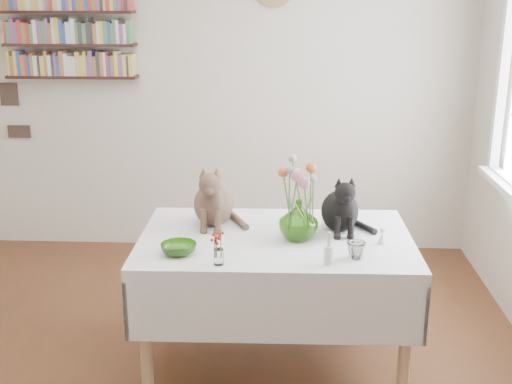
# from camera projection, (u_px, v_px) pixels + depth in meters

# --- Properties ---
(room) EXTENTS (4.08, 4.58, 2.58)m
(room) POSITION_uv_depth(u_px,v_px,m) (162.00, 171.00, 2.86)
(room) COLOR brown
(room) RESTS_ON ground
(dining_table) EXTENTS (1.46, 0.95, 0.77)m
(dining_table) POSITION_uv_depth(u_px,v_px,m) (275.00, 270.00, 3.46)
(dining_table) COLOR white
(dining_table) RESTS_ON room
(tabby_cat) EXTENTS (0.24, 0.31, 0.36)m
(tabby_cat) POSITION_uv_depth(u_px,v_px,m) (213.00, 193.00, 3.55)
(tabby_cat) COLOR brown
(tabby_cat) RESTS_ON dining_table
(black_cat) EXTENTS (0.25, 0.31, 0.33)m
(black_cat) POSITION_uv_depth(u_px,v_px,m) (340.00, 201.00, 3.46)
(black_cat) COLOR black
(black_cat) RESTS_ON dining_table
(flower_vase) EXTENTS (0.21, 0.21, 0.21)m
(flower_vase) POSITION_uv_depth(u_px,v_px,m) (299.00, 220.00, 3.34)
(flower_vase) COLOR #67B234
(flower_vase) RESTS_ON dining_table
(green_bowl) EXTENTS (0.21, 0.21, 0.06)m
(green_bowl) POSITION_uv_depth(u_px,v_px,m) (179.00, 249.00, 3.17)
(green_bowl) COLOR #67B234
(green_bowl) RESTS_ON dining_table
(drinking_glass) EXTENTS (0.09, 0.09, 0.09)m
(drinking_glass) POSITION_uv_depth(u_px,v_px,m) (356.00, 250.00, 3.11)
(drinking_glass) COLOR white
(drinking_glass) RESTS_ON dining_table
(candlestick) EXTENTS (0.05, 0.05, 0.16)m
(candlestick) POSITION_uv_depth(u_px,v_px,m) (329.00, 254.00, 3.04)
(candlestick) COLOR white
(candlestick) RESTS_ON dining_table
(berry_jar) EXTENTS (0.05, 0.05, 0.19)m
(berry_jar) POSITION_uv_depth(u_px,v_px,m) (218.00, 248.00, 3.03)
(berry_jar) COLOR white
(berry_jar) RESTS_ON dining_table
(porcelain_figurine) EXTENTS (0.05, 0.05, 0.09)m
(porcelain_figurine) POSITION_uv_depth(u_px,v_px,m) (382.00, 237.00, 3.30)
(porcelain_figurine) COLOR white
(porcelain_figurine) RESTS_ON dining_table
(flower_bouquet) EXTENTS (0.17, 0.13, 0.39)m
(flower_bouquet) POSITION_uv_depth(u_px,v_px,m) (300.00, 177.00, 3.28)
(flower_bouquet) COLOR #4C7233
(flower_bouquet) RESTS_ON flower_vase
(bookshelf_unit) EXTENTS (1.00, 0.16, 0.91)m
(bookshelf_unit) POSITION_uv_depth(u_px,v_px,m) (68.00, 17.00, 4.80)
(bookshelf_unit) COLOR black
(bookshelf_unit) RESTS_ON room
(wall_art_plaques) EXTENTS (0.21, 0.02, 0.44)m
(wall_art_plaques) POSITION_uv_depth(u_px,v_px,m) (13.00, 110.00, 5.11)
(wall_art_plaques) COLOR #38281E
(wall_art_plaques) RESTS_ON room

